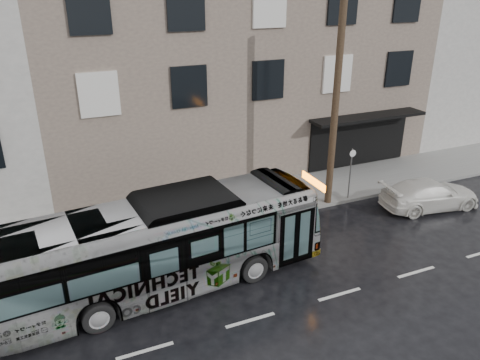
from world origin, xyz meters
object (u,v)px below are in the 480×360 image
Objects in this scene: bus at (155,247)px; white_sedan at (430,194)px; sign_post at (350,174)px; utility_pole_front at (336,105)px.

white_sedan is (12.66, 1.10, -0.93)m from bus.
white_sedan is (2.91, -2.01, -0.70)m from sign_post.
white_sedan is (4.01, -2.01, -4.00)m from utility_pole_front.
white_sedan is at bearing -26.65° from utility_pole_front.
utility_pole_front is at bearing -75.36° from bus.
white_sedan is at bearing -90.20° from bus.
utility_pole_front reaches higher than white_sedan.
utility_pole_front reaches higher than bus.
utility_pole_front is at bearing 180.00° from sign_post.
utility_pole_front is 9.69m from bus.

